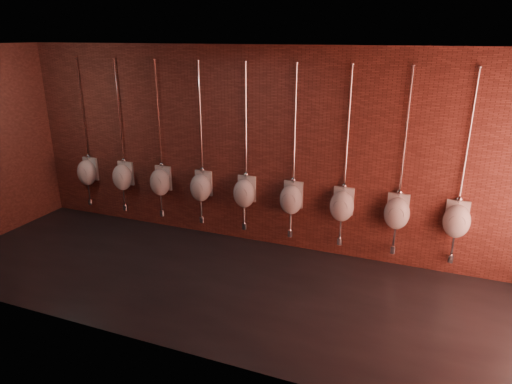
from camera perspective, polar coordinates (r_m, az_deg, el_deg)
ground at (r=6.64m, az=-4.85°, el=-11.16°), size 8.50×8.50×0.00m
room_shell at (r=5.89m, az=-5.40°, el=5.99°), size 8.54×3.04×3.22m
urinal_0 at (r=9.15m, az=-20.36°, el=2.40°), size 0.37×0.32×2.72m
urinal_1 at (r=8.64m, az=-16.35°, el=1.90°), size 0.37×0.32×2.72m
urinal_2 at (r=8.19m, az=-11.88°, el=1.33°), size 0.37×0.32×2.72m
urinal_3 at (r=7.79m, az=-6.91°, el=0.69°), size 0.37×0.32×2.72m
urinal_4 at (r=7.46m, az=-1.46°, el=-0.02°), size 0.37×0.32×2.72m
urinal_5 at (r=7.20m, az=4.44°, el=-0.79°), size 0.37×0.32×2.72m
urinal_6 at (r=7.03m, az=10.70°, el=-1.60°), size 0.37×0.32×2.72m
urinal_7 at (r=6.94m, az=17.21°, el=-2.41°), size 0.37×0.32×2.72m
urinal_8 at (r=6.95m, az=23.79°, el=-3.21°), size 0.37×0.32×2.72m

